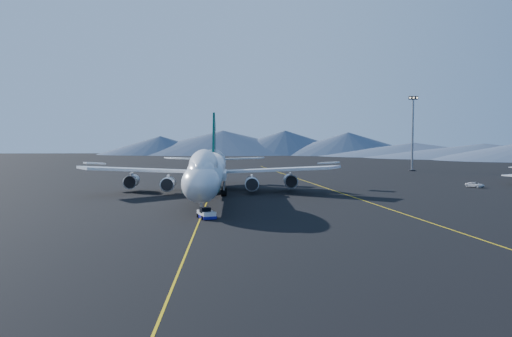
{
  "coord_description": "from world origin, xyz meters",
  "views": [
    {
      "loc": [
        5.85,
        -122.78,
        14.36
      ],
      "look_at": [
        10.39,
        4.13,
        6.0
      ],
      "focal_mm": 40.0,
      "sensor_mm": 36.0,
      "label": 1
    }
  ],
  "objects_px": {
    "boeing_747": "(209,171)",
    "pushback_tug": "(206,215)",
    "service_van": "(475,185)",
    "floodlight_mast": "(413,133)"
  },
  "relations": [
    {
      "from": "pushback_tug",
      "to": "service_van",
      "type": "distance_m",
      "value": 82.45
    },
    {
      "from": "pushback_tug",
      "to": "floodlight_mast",
      "type": "bearing_deg",
      "value": 38.76
    },
    {
      "from": "floodlight_mast",
      "to": "service_van",
      "type": "bearing_deg",
      "value": -92.41
    },
    {
      "from": "boeing_747",
      "to": "pushback_tug",
      "type": "relative_size",
      "value": 14.86
    },
    {
      "from": "boeing_747",
      "to": "pushback_tug",
      "type": "bearing_deg",
      "value": -88.06
    },
    {
      "from": "boeing_747",
      "to": "floodlight_mast",
      "type": "bearing_deg",
      "value": 49.07
    },
    {
      "from": "service_van",
      "to": "floodlight_mast",
      "type": "distance_m",
      "value": 61.66
    },
    {
      "from": "boeing_747",
      "to": "service_van",
      "type": "bearing_deg",
      "value": 16.57
    },
    {
      "from": "service_van",
      "to": "floodlight_mast",
      "type": "xyz_separation_m",
      "value": [
        2.53,
        60.23,
        12.95
      ]
    },
    {
      "from": "service_van",
      "to": "floodlight_mast",
      "type": "relative_size",
      "value": 0.18
    }
  ]
}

